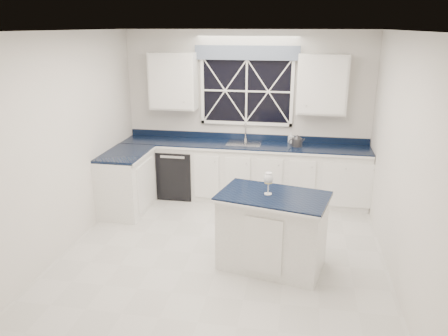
% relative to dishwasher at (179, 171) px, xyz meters
% --- Properties ---
extents(ground, '(4.50, 4.50, 0.00)m').
position_rel_dishwasher_xyz_m(ground, '(1.10, -1.95, -0.41)').
color(ground, '#BCBCB7').
rests_on(ground, ground).
extents(back_wall, '(4.00, 0.10, 2.70)m').
position_rel_dishwasher_xyz_m(back_wall, '(1.10, 0.30, 0.94)').
color(back_wall, beige).
rests_on(back_wall, ground).
extents(base_cabinets, '(3.99, 1.60, 0.90)m').
position_rel_dishwasher_xyz_m(base_cabinets, '(0.77, -0.17, 0.04)').
color(base_cabinets, silver).
rests_on(base_cabinets, ground).
extents(countertop, '(3.98, 0.64, 0.04)m').
position_rel_dishwasher_xyz_m(countertop, '(1.10, 0.00, 0.51)').
color(countertop, black).
rests_on(countertop, base_cabinets).
extents(dishwasher, '(0.60, 0.58, 0.82)m').
position_rel_dishwasher_xyz_m(dishwasher, '(0.00, 0.00, 0.00)').
color(dishwasher, black).
rests_on(dishwasher, ground).
extents(window, '(1.65, 0.09, 1.26)m').
position_rel_dishwasher_xyz_m(window, '(1.10, 0.25, 1.42)').
color(window, black).
rests_on(window, ground).
extents(upper_cabinets, '(3.10, 0.34, 0.90)m').
position_rel_dishwasher_xyz_m(upper_cabinets, '(1.10, 0.13, 1.49)').
color(upper_cabinets, silver).
rests_on(upper_cabinets, ground).
extents(faucet, '(0.05, 0.20, 0.30)m').
position_rel_dishwasher_xyz_m(faucet, '(1.10, 0.19, 0.69)').
color(faucet, '#B2B3B5').
rests_on(faucet, countertop).
extents(island, '(1.36, 0.99, 0.92)m').
position_rel_dishwasher_xyz_m(island, '(1.72, -2.08, 0.05)').
color(island, silver).
rests_on(island, ground).
extents(rug, '(1.48, 1.07, 0.02)m').
position_rel_dishwasher_xyz_m(rug, '(1.55, -1.11, -0.40)').
color(rug, '#B1B1AC').
rests_on(rug, ground).
extents(kettle, '(0.25, 0.20, 0.19)m').
position_rel_dishwasher_xyz_m(kettle, '(1.94, -0.00, 0.62)').
color(kettle, '#323235').
rests_on(kettle, countertop).
extents(wine_glass, '(0.11, 0.11, 0.26)m').
position_rel_dishwasher_xyz_m(wine_glass, '(1.66, -2.07, 0.68)').
color(wine_glass, silver).
rests_on(wine_glass, island).
extents(soap_bottle, '(0.10, 0.10, 0.17)m').
position_rel_dishwasher_xyz_m(soap_bottle, '(1.85, 0.20, 0.62)').
color(soap_bottle, silver).
rests_on(soap_bottle, countertop).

